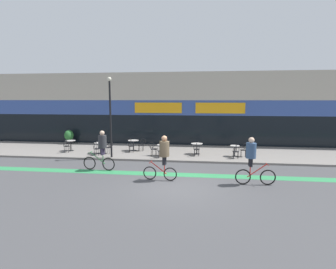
# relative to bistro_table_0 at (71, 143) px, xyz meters

# --- Properties ---
(ground_plane) EXTENTS (120.00, 120.00, 0.00)m
(ground_plane) POSITION_rel_bistro_table_0_xyz_m (8.30, -6.56, -0.65)
(ground_plane) COLOR #424244
(sidewalk_slab) EXTENTS (40.00, 5.50, 0.12)m
(sidewalk_slab) POSITION_rel_bistro_table_0_xyz_m (8.30, 0.69, -0.59)
(sidewalk_slab) COLOR slate
(sidewalk_slab) RESTS_ON ground
(storefront_facade) EXTENTS (40.00, 4.06, 5.96)m
(storefront_facade) POSITION_rel_bistro_table_0_xyz_m (8.30, 5.41, 2.31)
(storefront_facade) COLOR #B2A899
(storefront_facade) RESTS_ON ground
(bike_lane_stripe) EXTENTS (36.00, 0.70, 0.01)m
(bike_lane_stripe) POSITION_rel_bistro_table_0_xyz_m (8.30, -4.65, -0.65)
(bike_lane_stripe) COLOR #2D844C
(bike_lane_stripe) RESTS_ON ground
(bistro_table_0) EXTENTS (0.66, 0.66, 0.75)m
(bistro_table_0) POSITION_rel_bistro_table_0_xyz_m (0.00, 0.00, 0.00)
(bistro_table_0) COLOR black
(bistro_table_0) RESTS_ON sidewalk_slab
(bistro_table_1) EXTENTS (0.79, 0.79, 0.75)m
(bistro_table_1) POSITION_rel_bistro_table_0_xyz_m (2.47, -0.67, 0.01)
(bistro_table_1) COLOR black
(bistro_table_1) RESTS_ON sidewalk_slab
(bistro_table_2) EXTENTS (0.77, 0.77, 0.76)m
(bistro_table_2) POSITION_rel_bistro_table_0_xyz_m (4.47, 0.59, 0.02)
(bistro_table_2) COLOR black
(bistro_table_2) RESTS_ON sidewalk_slab
(bistro_table_3) EXTENTS (0.69, 0.69, 0.74)m
(bistro_table_3) POSITION_rel_bistro_table_0_xyz_m (6.78, -0.85, -0.00)
(bistro_table_3) COLOR black
(bistro_table_3) RESTS_ON sidewalk_slab
(bistro_table_4) EXTENTS (0.78, 0.78, 0.73)m
(bistro_table_4) POSITION_rel_bistro_table_0_xyz_m (9.03, -0.03, -0.00)
(bistro_table_4) COLOR black
(bistro_table_4) RESTS_ON sidewalk_slab
(bistro_table_5) EXTENTS (0.62, 0.62, 0.72)m
(bistro_table_5) POSITION_rel_bistro_table_0_xyz_m (11.48, -0.47, -0.03)
(bistro_table_5) COLOR black
(bistro_table_5) RESTS_ON sidewalk_slab
(cafe_chair_0_near) EXTENTS (0.44, 0.59, 0.90)m
(cafe_chair_0_near) POSITION_rel_bistro_table_0_xyz_m (0.01, -0.63, -0.01)
(cafe_chair_0_near) COLOR black
(cafe_chair_0_near) RESTS_ON sidewalk_slab
(cafe_chair_1_near) EXTENTS (0.42, 0.59, 0.90)m
(cafe_chair_1_near) POSITION_rel_bistro_table_0_xyz_m (2.47, -1.29, -0.01)
(cafe_chair_1_near) COLOR black
(cafe_chair_1_near) RESTS_ON sidewalk_slab
(cafe_chair_1_side) EXTENTS (0.59, 0.43, 0.90)m
(cafe_chair_1_side) POSITION_rel_bistro_table_0_xyz_m (3.10, -0.67, -0.01)
(cafe_chair_1_side) COLOR black
(cafe_chair_1_side) RESTS_ON sidewalk_slab
(cafe_chair_2_near) EXTENTS (0.44, 0.59, 0.90)m
(cafe_chair_2_near) POSITION_rel_bistro_table_0_xyz_m (4.48, -0.03, -0.01)
(cafe_chair_2_near) COLOR black
(cafe_chair_2_near) RESTS_ON sidewalk_slab
(cafe_chair_2_side) EXTENTS (0.58, 0.42, 0.90)m
(cafe_chair_2_side) POSITION_rel_bistro_table_0_xyz_m (5.10, 0.59, -0.01)
(cafe_chair_2_side) COLOR black
(cafe_chair_2_side) RESTS_ON sidewalk_slab
(cafe_chair_3_near) EXTENTS (0.43, 0.59, 0.90)m
(cafe_chair_3_near) POSITION_rel_bistro_table_0_xyz_m (6.78, -1.48, -0.01)
(cafe_chair_3_near) COLOR black
(cafe_chair_3_near) RESTS_ON sidewalk_slab
(cafe_chair_3_side) EXTENTS (0.60, 0.45, 0.90)m
(cafe_chair_3_side) POSITION_rel_bistro_table_0_xyz_m (6.16, -0.84, -0.01)
(cafe_chair_3_side) COLOR black
(cafe_chair_3_side) RESTS_ON sidewalk_slab
(cafe_chair_4_near) EXTENTS (0.42, 0.58, 0.90)m
(cafe_chair_4_near) POSITION_rel_bistro_table_0_xyz_m (9.03, -0.66, -0.01)
(cafe_chair_4_near) COLOR black
(cafe_chair_4_near) RESTS_ON sidewalk_slab
(cafe_chair_5_near) EXTENTS (0.42, 0.58, 0.90)m
(cafe_chair_5_near) POSITION_rel_bistro_table_0_xyz_m (11.48, -1.09, -0.01)
(cafe_chair_5_near) COLOR black
(cafe_chair_5_near) RESTS_ON sidewalk_slab
(cafe_chair_5_side) EXTENTS (0.59, 0.44, 0.90)m
(cafe_chair_5_side) POSITION_rel_bistro_table_0_xyz_m (12.11, -0.47, -0.01)
(cafe_chair_5_side) COLOR black
(cafe_chair_5_side) RESTS_ON sidewalk_slab
(planter_pot) EXTENTS (0.74, 0.74, 1.15)m
(planter_pot) POSITION_rel_bistro_table_0_xyz_m (-1.59, 2.80, 0.10)
(planter_pot) COLOR #232326
(planter_pot) RESTS_ON sidewalk_slab
(lamp_post) EXTENTS (0.26, 0.26, 5.06)m
(lamp_post) POSITION_rel_bistro_table_0_xyz_m (3.61, -1.66, 2.40)
(lamp_post) COLOR black
(lamp_post) RESTS_ON sidewalk_slab
(cyclist_0) EXTENTS (1.80, 0.51, 2.16)m
(cyclist_0) POSITION_rel_bistro_table_0_xyz_m (11.56, -5.79, 0.59)
(cyclist_0) COLOR black
(cyclist_0) RESTS_ON ground
(cyclist_1) EXTENTS (1.64, 0.54, 2.15)m
(cyclist_1) POSITION_rel_bistro_table_0_xyz_m (7.55, -5.66, 0.64)
(cyclist_1) COLOR black
(cyclist_1) RESTS_ON ground
(cyclist_2) EXTENTS (1.82, 0.53, 2.17)m
(cyclist_2) POSITION_rel_bistro_table_0_xyz_m (3.99, -4.30, 0.59)
(cyclist_2) COLOR black
(cyclist_2) RESTS_ON ground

